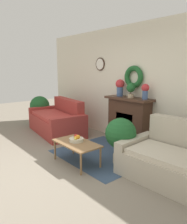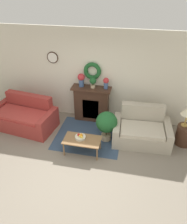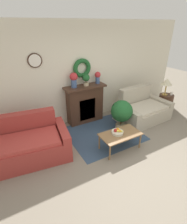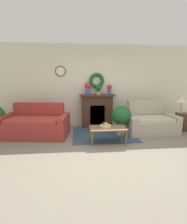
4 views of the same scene
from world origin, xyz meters
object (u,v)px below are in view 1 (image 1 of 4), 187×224
loveseat_right (172,160)px  vase_on_mantel_left (120,86)px  couch_left (57,121)px  vase_on_mantel_right (145,90)px  potted_plant_floor_by_couch (40,107)px  fireplace (129,121)px  coffee_table (77,145)px  potted_plant_floor_by_loveseat (121,135)px  potted_plant_on_mantel (131,89)px  fruit_bowl (76,139)px

loveseat_right → vase_on_mantel_left: size_ratio=3.93×
couch_left → loveseat_right: size_ratio=1.25×
loveseat_right → vase_on_mantel_right: vase_on_mantel_right is taller
loveseat_right → potted_plant_floor_by_couch: 4.50m
fireplace → loveseat_right: fireplace is taller
vase_on_mantel_right → potted_plant_floor_by_couch: size_ratio=0.37×
couch_left → vase_on_mantel_left: vase_on_mantel_left is taller
coffee_table → vase_on_mantel_left: 1.86m
fireplace → couch_left: bearing=-156.7°
couch_left → potted_plant_floor_by_loveseat: couch_left is taller
couch_left → potted_plant_floor_by_couch: bearing=-174.8°
coffee_table → potted_plant_floor_by_couch: bearing=165.3°
fireplace → vase_on_mantel_left: bearing=179.0°
fireplace → vase_on_mantel_left: vase_on_mantel_left is taller
fireplace → potted_plant_on_mantel: size_ratio=3.62×
loveseat_right → fruit_bowl: (-1.48, -0.78, 0.14)m
couch_left → loveseat_right: bearing=9.3°
couch_left → vase_on_mantel_left: size_ratio=4.93×
vase_on_mantel_left → couch_left: bearing=-152.6°
couch_left → coffee_table: (1.94, -0.75, 0.04)m
couch_left → potted_plant_floor_by_loveseat: 2.45m
fruit_bowl → potted_plant_floor_by_couch: 3.11m
vase_on_mantel_left → fruit_bowl: bearing=-77.0°
couch_left → coffee_table: size_ratio=2.11×
coffee_table → vase_on_mantel_left: vase_on_mantel_left is taller
coffee_table → vase_on_mantel_right: bearing=78.5°
fireplace → vase_on_mantel_right: vase_on_mantel_right is taller
vase_on_mantel_left → potted_plant_on_mantel: (0.35, -0.02, -0.04)m
fireplace → coffee_table: (0.10, -1.54, -0.19)m
couch_left → potted_plant_on_mantel: (1.88, 0.78, 0.95)m
vase_on_mantel_left → vase_on_mantel_right: vase_on_mantel_left is taller
couch_left → fruit_bowl: couch_left is taller
vase_on_mantel_left → potted_plant_floor_by_couch: (-2.67, -0.74, -0.75)m
fruit_bowl → loveseat_right: bearing=27.9°
coffee_table → fruit_bowl: bearing=144.7°
couch_left → potted_plant_floor_by_loveseat: bearing=5.1°
vase_on_mantel_left → potted_plant_floor_by_couch: bearing=-164.5°
loveseat_right → potted_plant_floor_by_loveseat: loveseat_right is taller
potted_plant_floor_by_couch → potted_plant_floor_by_loveseat: size_ratio=1.04×
vase_on_mantel_right → potted_plant_on_mantel: bearing=-176.9°
fireplace → coffee_table: fireplace is taller
potted_plant_floor_by_loveseat → potted_plant_floor_by_couch: bearing=177.1°
coffee_table → vase_on_mantel_right: size_ratio=2.80×
couch_left → vase_on_mantel_left: 1.99m
vase_on_mantel_left → potted_plant_on_mantel: bearing=-3.3°
couch_left → potted_plant_floor_by_loveseat: (2.44, -0.12, 0.22)m
vase_on_mantel_right → potted_plant_on_mantel: (-0.37, -0.02, 0.00)m
loveseat_right → coffee_table: bearing=-153.0°
coffee_table → fruit_bowl: (-0.06, 0.04, 0.09)m
coffee_table → potted_plant_floor_by_loveseat: (0.50, 0.63, 0.18)m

